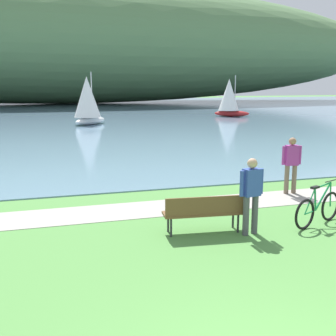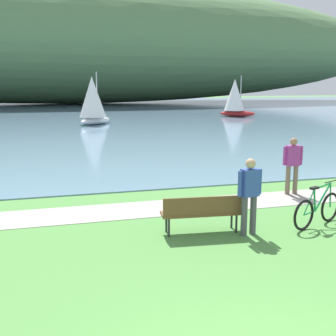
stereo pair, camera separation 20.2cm
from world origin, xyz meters
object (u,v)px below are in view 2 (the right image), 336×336
park_bench_near_camera (202,211)px  sailboat_mid_bay (235,97)px  person_on_the_grass (250,192)px  sailboat_nearest_to_shore (93,100)px  bicycle_leaning_near_bench (318,209)px  person_at_shoreline (293,162)px

park_bench_near_camera → sailboat_mid_bay: 34.11m
person_on_the_grass → park_bench_near_camera: bearing=160.3°
person_on_the_grass → sailboat_nearest_to_shore: size_ratio=0.41×
park_bench_near_camera → sailboat_nearest_to_shore: size_ratio=0.44×
park_bench_near_camera → bicycle_leaning_near_bench: 2.79m
person_on_the_grass → person_at_shoreline: bearing=45.7°
bicycle_leaning_near_bench → person_at_shoreline: person_at_shoreline is taller
person_at_shoreline → sailboat_nearest_to_shore: sailboat_nearest_to_shore is taller
person_on_the_grass → sailboat_nearest_to_shore: bearing=91.5°
park_bench_near_camera → bicycle_leaning_near_bench: bicycle_leaning_near_bench is taller
park_bench_near_camera → person_at_shoreline: size_ratio=1.08×
person_at_shoreline → sailboat_mid_bay: size_ratio=0.43×
person_at_shoreline → sailboat_nearest_to_shore: size_ratio=0.41×
park_bench_near_camera → sailboat_nearest_to_shore: sailboat_nearest_to_shore is taller
person_on_the_grass → sailboat_nearest_to_shore: sailboat_nearest_to_shore is taller
park_bench_near_camera → sailboat_mid_bay: size_ratio=0.46×
bicycle_leaning_near_bench → sailboat_mid_bay: size_ratio=0.41×
park_bench_near_camera → person_on_the_grass: 1.11m
person_on_the_grass → sailboat_mid_bay: (13.62, 31.15, 0.95)m
bicycle_leaning_near_bench → sailboat_mid_bay: bearing=69.2°
sailboat_nearest_to_shore → sailboat_mid_bay: bearing=18.7°
park_bench_near_camera → person_on_the_grass: size_ratio=1.08×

